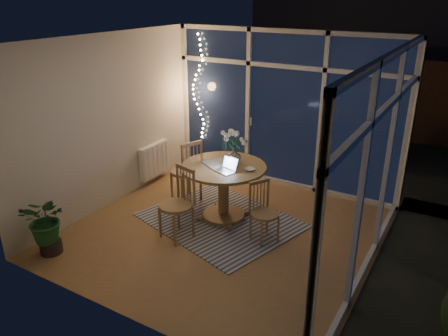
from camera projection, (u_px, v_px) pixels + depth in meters
The scene contains 25 objects.
floor at pixel (223, 232), 6.13m from camera, with size 4.00×4.00×0.00m, color olive.
ceiling at pixel (223, 40), 5.15m from camera, with size 4.00×4.00×0.00m, color white.
wall_back at pixel (285, 110), 7.24m from camera, with size 4.00×0.04×2.60m, color beige.
wall_front at pixel (114, 205), 4.05m from camera, with size 4.00×0.04×2.60m, color beige.
wall_left at pixel (110, 122), 6.58m from camera, with size 0.04×4.00×2.60m, color beige.
wall_right at pixel (383, 175), 4.70m from camera, with size 0.04×4.00×2.60m, color beige.
window_wall_back at pixel (284, 111), 7.20m from camera, with size 4.00×0.10×2.60m, color silver.
window_wall_right at pixel (379, 174), 4.72m from camera, with size 0.10×4.00×2.60m, color silver.
radiator at pixel (154, 160), 7.61m from camera, with size 0.10×0.70×0.58m, color white.
fairy_lights at pixel (198, 88), 7.83m from camera, with size 0.24×0.10×1.85m, color #FFBA66, non-canonical shape.
garden_patio at pixel (355, 142), 9.90m from camera, with size 12.00×6.00×0.10m, color black.
garden_fence at pixel (344, 94), 10.18m from camera, with size 11.00×0.08×1.80m, color #3C2116.
neighbour_roof at pixel (391, 27), 11.93m from camera, with size 7.00×3.00×2.20m, color #2E3137.
garden_shrubs at pixel (274, 130), 9.05m from camera, with size 0.90×0.90×0.90m, color black.
rug at pixel (220, 220), 6.43m from camera, with size 2.10×1.68×0.01m, color beige.
dining_table at pixel (224, 192), 6.35m from camera, with size 1.22×1.22×0.83m, color #9B7B46.
chair_left at pixel (186, 170), 6.86m from camera, with size 0.49×0.49×1.05m, color #9B7B46.
chair_right at pixel (265, 213), 5.76m from camera, with size 0.39×0.39×0.85m, color #9B7B46.
chair_front at pixel (176, 204), 5.81m from camera, with size 0.47×0.47×1.01m, color #9B7B46.
laptop at pixel (225, 165), 5.96m from camera, with size 0.28×0.25×0.21m, color #B4B4B8, non-canonical shape.
flower_vase at pixel (234, 155), 6.29m from camera, with size 0.20×0.20×0.21m, color silver.
bowl at pixel (250, 169), 6.03m from camera, with size 0.15×0.15×0.04m, color white.
newspapers at pixel (219, 163), 6.27m from camera, with size 0.40×0.31×0.01m, color silver.
phone at pixel (222, 167), 6.15m from camera, with size 0.10×0.05×0.01m, color black.
potted_plant at pixel (48, 226), 5.51m from camera, with size 0.54×0.47×0.76m, color #1B4E25.
Camera 1 is at (2.72, -4.59, 3.15)m, focal length 35.00 mm.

